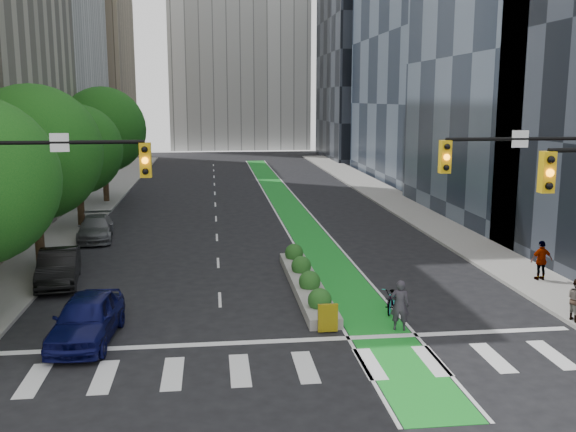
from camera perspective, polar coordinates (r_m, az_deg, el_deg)
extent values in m
plane|color=black|center=(21.04, 1.15, -12.20)|extent=(160.00, 160.00, 0.00)
cube|color=gray|center=(45.86, -18.13, -0.18)|extent=(3.60, 90.00, 0.15)
cube|color=gray|center=(47.23, 11.19, 0.44)|extent=(3.60, 90.00, 0.15)
cube|color=#198D27|center=(50.21, -0.19, 1.15)|extent=(2.20, 70.00, 0.01)
cube|color=tan|center=(87.10, -18.75, 13.10)|extent=(14.00, 16.00, 26.00)
cube|color=black|center=(90.33, 8.01, 14.06)|extent=(14.00, 18.00, 28.00)
cylinder|color=black|center=(32.79, -21.34, -0.09)|extent=(0.44, 0.44, 5.04)
sphere|color=#104B13|center=(32.41, -21.70, 5.24)|extent=(6.40, 6.40, 6.40)
cylinder|color=black|center=(42.46, -18.01, 1.98)|extent=(0.44, 0.44, 4.48)
sphere|color=#104B13|center=(42.17, -18.22, 5.64)|extent=(5.60, 5.60, 5.60)
cylinder|color=black|center=(52.19, -15.95, 3.95)|extent=(0.44, 0.44, 5.15)
sphere|color=#104B13|center=(51.95, -16.12, 7.37)|extent=(6.60, 6.60, 6.60)
cylinder|color=black|center=(20.33, -20.39, 6.14)|extent=(5.50, 0.12, 0.12)
cube|color=gold|center=(19.91, -12.56, 4.88)|extent=(0.34, 0.28, 1.05)
sphere|color=orange|center=(19.76, -12.60, 4.83)|extent=(0.20, 0.20, 0.20)
cube|color=white|center=(20.24, -19.65, 6.17)|extent=(0.55, 0.04, 0.55)
cylinder|color=black|center=(22.23, 20.54, 6.44)|extent=(5.50, 0.12, 0.12)
cube|color=gold|center=(21.16, 13.78, 5.14)|extent=(0.34, 0.28, 1.05)
sphere|color=orange|center=(21.01, 13.94, 5.09)|extent=(0.20, 0.20, 0.20)
cube|color=white|center=(22.08, 19.94, 6.46)|extent=(0.55, 0.04, 0.55)
cube|color=gold|center=(17.50, 22.02, 3.63)|extent=(0.34, 0.28, 1.05)
sphere|color=orange|center=(17.36, 22.27, 3.57)|extent=(0.20, 0.20, 0.20)
cube|color=gray|center=(27.67, 1.61, -6.15)|extent=(1.20, 10.00, 0.40)
cube|color=yellow|center=(22.68, 3.56, -9.02)|extent=(0.70, 0.12, 1.00)
sphere|color=#194C19|center=(24.23, 2.84, -7.47)|extent=(0.90, 0.90, 0.90)
sphere|color=#194C19|center=(26.59, 1.93, -5.83)|extent=(0.90, 0.90, 0.90)
sphere|color=#194C19|center=(28.97, 1.18, -4.46)|extent=(0.90, 0.90, 0.90)
sphere|color=#194C19|center=(31.38, 0.55, -3.30)|extent=(0.90, 0.90, 0.90)
imported|color=gray|center=(25.25, 9.22, -7.22)|extent=(1.34, 2.00, 1.00)
imported|color=#312C35|center=(23.12, 9.90, -7.82)|extent=(0.77, 0.61, 1.83)
imported|color=#0B0E43|center=(22.85, -17.45, -8.67)|extent=(2.22, 4.84, 1.61)
imported|color=black|center=(30.02, -19.72, -4.33)|extent=(2.24, 4.82, 1.53)
imported|color=#595B5F|center=(38.78, -16.72, -1.04)|extent=(2.36, 4.86, 1.36)
imported|color=gray|center=(30.54, 21.61, -3.68)|extent=(1.07, 0.52, 1.77)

